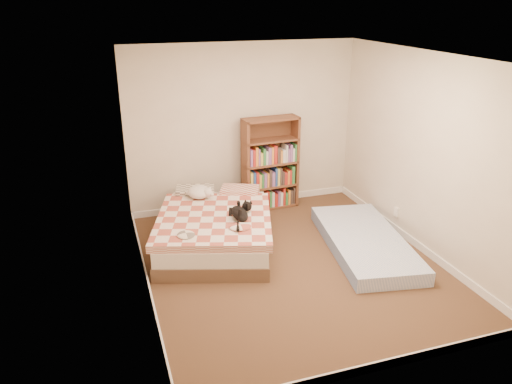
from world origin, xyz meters
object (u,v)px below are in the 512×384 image
object	(u,v)px
black_cat	(239,212)
floor_mattress	(365,242)
bed	(214,227)
white_dog	(200,192)
bookshelf	(270,174)

from	to	relation	value
black_cat	floor_mattress	bearing A→B (deg)	25.03
bed	white_dog	bearing A→B (deg)	115.38
bookshelf	floor_mattress	bearing A→B (deg)	-71.16
bed	black_cat	size ratio (longest dim) A/B	3.25
black_cat	bed	bearing A→B (deg)	171.44
floor_mattress	black_cat	xyz separation A→B (m)	(-1.58, 0.46, 0.45)
bed	floor_mattress	distance (m)	1.99
bed	bookshelf	bearing A→B (deg)	57.96
white_dog	floor_mattress	bearing A→B (deg)	-33.38
white_dog	bookshelf	bearing A→B (deg)	21.21
bookshelf	floor_mattress	world-z (taller)	bookshelf
bed	white_dog	world-z (taller)	white_dog
bed	floor_mattress	bearing A→B (deg)	-5.40
bed	black_cat	xyz separation A→B (m)	(0.26, -0.30, 0.30)
black_cat	bookshelf	bearing A→B (deg)	97.02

